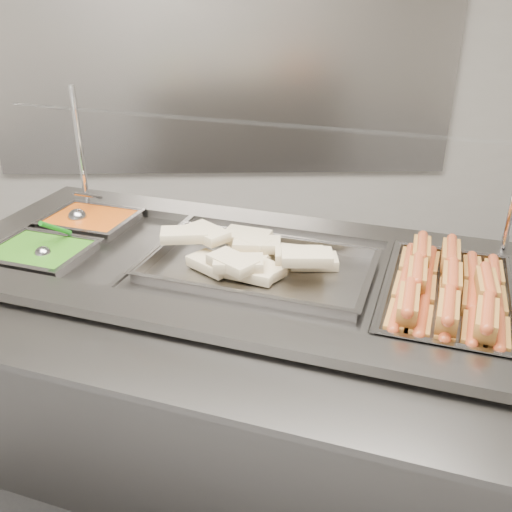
{
  "coord_description": "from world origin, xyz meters",
  "views": [
    {
      "loc": [
        0.13,
        -1.32,
        1.8
      ],
      "look_at": [
        0.17,
        0.36,
        0.98
      ],
      "focal_mm": 40.0,
      "sensor_mm": 36.0,
      "label": 1
    }
  ],
  "objects_px": {
    "steam_counter": "(242,376)",
    "pan_wraps": "(259,271)",
    "serving_spoon": "(46,250)",
    "pan_hotdogs": "(447,305)",
    "sneeze_guard": "(263,129)",
    "ladle": "(78,216)"
  },
  "relations": [
    {
      "from": "pan_wraps",
      "to": "serving_spoon",
      "type": "height_order",
      "value": "serving_spoon"
    },
    {
      "from": "pan_hotdogs",
      "to": "ladle",
      "type": "distance_m",
      "value": 1.4
    },
    {
      "from": "pan_wraps",
      "to": "ladle",
      "type": "bearing_deg",
      "value": 149.86
    },
    {
      "from": "sneeze_guard",
      "to": "pan_hotdogs",
      "type": "distance_m",
      "value": 0.83
    },
    {
      "from": "ladle",
      "to": "pan_wraps",
      "type": "bearing_deg",
      "value": -30.14
    },
    {
      "from": "pan_hotdogs",
      "to": "serving_spoon",
      "type": "distance_m",
      "value": 1.33
    },
    {
      "from": "steam_counter",
      "to": "sneeze_guard",
      "type": "relative_size",
      "value": 1.24
    },
    {
      "from": "steam_counter",
      "to": "ladle",
      "type": "height_order",
      "value": "ladle"
    },
    {
      "from": "steam_counter",
      "to": "ladle",
      "type": "bearing_deg",
      "value": 149.01
    },
    {
      "from": "sneeze_guard",
      "to": "pan_hotdogs",
      "type": "bearing_deg",
      "value": -39.47
    },
    {
      "from": "ladle",
      "to": "serving_spoon",
      "type": "relative_size",
      "value": 1.11
    },
    {
      "from": "steam_counter",
      "to": "pan_wraps",
      "type": "xyz_separation_m",
      "value": [
        0.06,
        -0.02,
        0.45
      ]
    },
    {
      "from": "sneeze_guard",
      "to": "serving_spoon",
      "type": "height_order",
      "value": "sneeze_guard"
    },
    {
      "from": "serving_spoon",
      "to": "pan_wraps",
      "type": "bearing_deg",
      "value": -7.68
    },
    {
      "from": "pan_wraps",
      "to": "serving_spoon",
      "type": "relative_size",
      "value": 4.5
    },
    {
      "from": "ladle",
      "to": "serving_spoon",
      "type": "xyz_separation_m",
      "value": [
        -0.03,
        -0.31,
        0.0
      ]
    },
    {
      "from": "steam_counter",
      "to": "sneeze_guard",
      "type": "distance_m",
      "value": 0.9
    },
    {
      "from": "steam_counter",
      "to": "sneeze_guard",
      "type": "height_order",
      "value": "sneeze_guard"
    },
    {
      "from": "pan_hotdogs",
      "to": "serving_spoon",
      "type": "relative_size",
      "value": 3.67
    },
    {
      "from": "pan_wraps",
      "to": "ladle",
      "type": "relative_size",
      "value": 4.05
    },
    {
      "from": "sneeze_guard",
      "to": "ladle",
      "type": "bearing_deg",
      "value": 167.13
    },
    {
      "from": "steam_counter",
      "to": "pan_hotdogs",
      "type": "relative_size",
      "value": 3.24
    }
  ]
}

